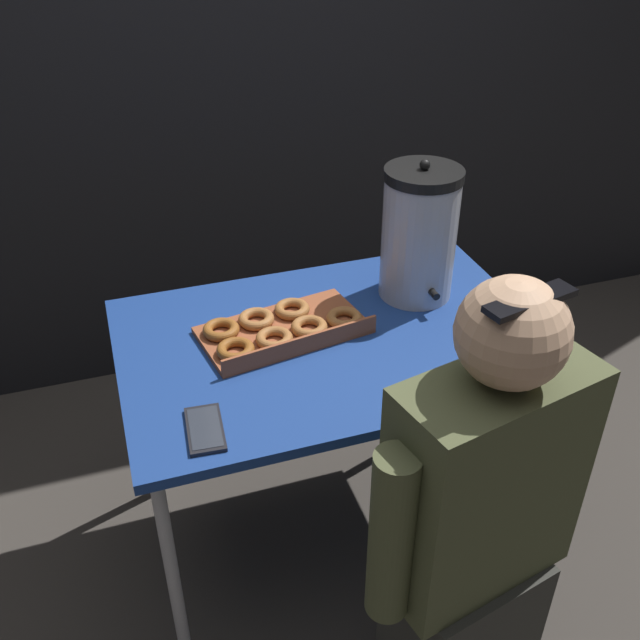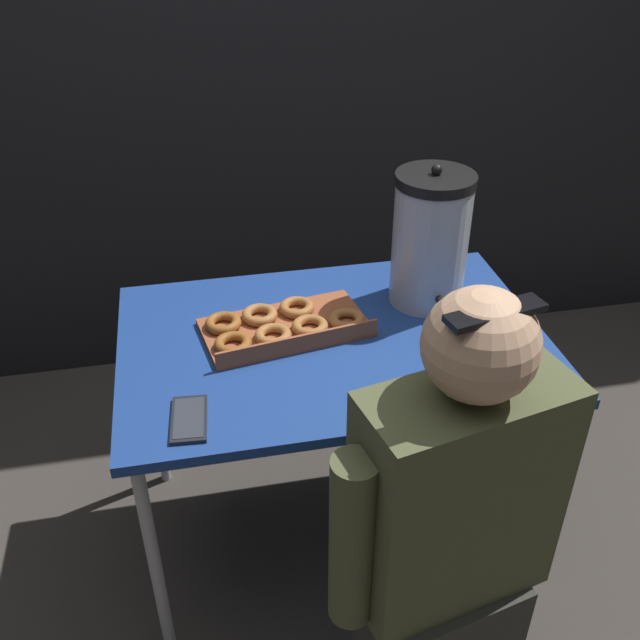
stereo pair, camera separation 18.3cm
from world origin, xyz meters
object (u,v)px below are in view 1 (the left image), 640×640
donut_box (281,329)px  person_seated (476,535)px  coffee_urn (419,234)px  cell_phone (205,429)px

donut_box → person_seated: 0.71m
donut_box → person_seated: bearing=-77.9°
coffee_urn → cell_phone: bearing=-150.1°
donut_box → person_seated: size_ratio=0.38×
cell_phone → person_seated: person_seated is taller
coffee_urn → person_seated: size_ratio=0.33×
donut_box → person_seated: person_seated is taller
coffee_urn → cell_phone: 0.81m
cell_phone → coffee_urn: bearing=34.3°
coffee_urn → person_seated: bearing=-103.6°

